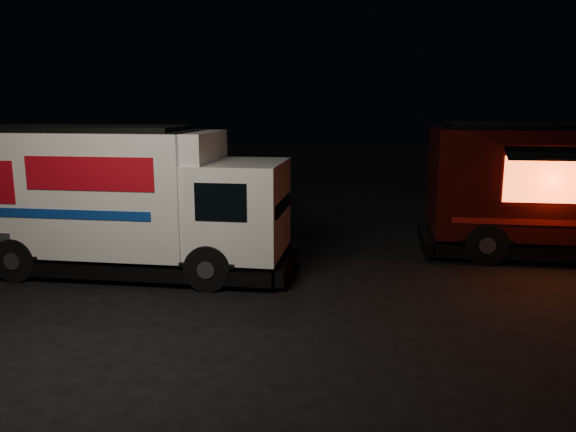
% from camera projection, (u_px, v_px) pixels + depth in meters
% --- Properties ---
extents(ground, '(80.00, 80.00, 0.00)m').
position_uv_depth(ground, '(247.00, 290.00, 11.14)').
color(ground, black).
rests_on(ground, ground).
extents(white_truck, '(7.22, 3.13, 3.17)m').
position_uv_depth(white_truck, '(132.00, 200.00, 12.14)').
color(white_truck, white).
rests_on(white_truck, ground).
extents(red_truck, '(7.07, 3.22, 3.18)m').
position_uv_depth(red_truck, '(570.00, 191.00, 13.41)').
color(red_truck, '#380A0B').
rests_on(red_truck, ground).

